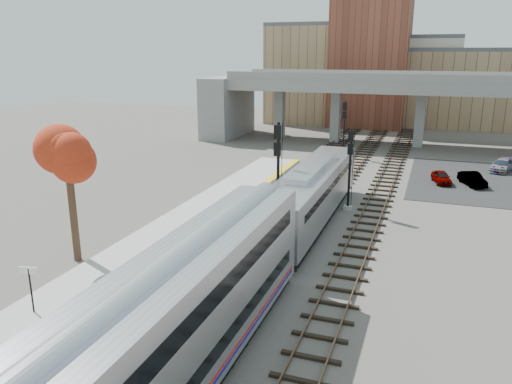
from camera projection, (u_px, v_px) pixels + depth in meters
The scene contains 17 objects.
ground at pixel (246, 282), 27.11m from camera, with size 160.00×160.00×0.00m, color #47423D.
platform at pixel (131, 261), 29.42m from camera, with size 4.50×60.00×0.35m, color #9E9E99.
yellow_strip at pixel (159, 262), 28.75m from camera, with size 0.70×60.00×0.01m, color yellow.
tracks at pixel (316, 214), 38.11m from camera, with size 10.70×95.00×0.25m.
overpass at pixel (405, 101), 64.68m from camera, with size 54.00×12.00×9.50m.
buildings_far at pixel (392, 77), 84.84m from camera, with size 43.00×21.00×20.60m.
parking_lot at pixel (486, 181), 47.91m from camera, with size 14.00×18.00×0.04m, color black.
locomotive at pixel (312, 192), 35.93m from camera, with size 3.02×19.05×4.10m.
coach at pixel (139, 365), 15.31m from camera, with size 3.03×25.00×5.00m.
signal_mast_near at pixel (278, 175), 34.74m from camera, with size 0.60×0.64×7.44m.
signal_mast_mid at pixel (349, 172), 38.59m from camera, with size 0.60×0.64×6.47m.
signal_mast_far at pixel (344, 130), 58.47m from camera, with size 0.60×0.64×6.52m.
station_sign at pixel (30, 280), 22.85m from camera, with size 0.89×0.22×2.27m.
tree at pixel (67, 153), 28.18m from camera, with size 3.60×3.60×8.82m.
car_a at pixel (441, 177), 47.11m from camera, with size 1.36×3.37×1.15m, color #99999E.
car_b at pixel (472, 179), 46.27m from camera, with size 1.30×3.72×1.22m, color #99999E.
car_c at pixel (502, 165), 51.74m from camera, with size 1.72×4.23×1.23m, color #99999E.
Camera 1 is at (8.87, -23.11, 12.09)m, focal length 35.00 mm.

